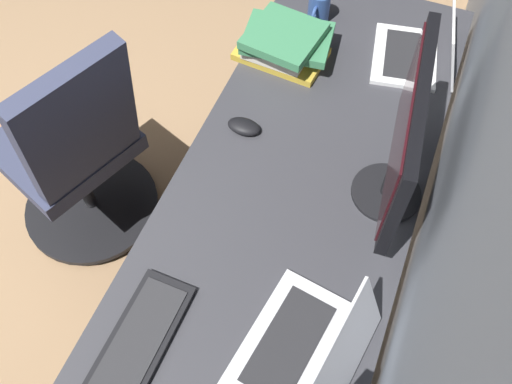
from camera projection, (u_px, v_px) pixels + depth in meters
The scene contains 10 objects.
wall_back at pixel (509, 169), 0.96m from camera, with size 5.32×0.10×2.60m, color #8C939E.
desk at pixel (272, 251), 1.57m from camera, with size 2.29×0.70×0.73m.
monitor_secondary at pixel (404, 139), 1.39m from camera, with size 0.52×0.20×0.44m.
laptop_leftmost at pixel (423, 49), 1.85m from camera, with size 0.33×0.31×0.21m.
laptop_left at pixel (309, 350), 1.31m from camera, with size 0.38×0.32×0.19m.
keyboard_main at pixel (132, 354), 1.35m from camera, with size 0.42×0.15×0.02m.
mouse_main at pixel (244, 126), 1.72m from camera, with size 0.06×0.10×0.03m, color black.
book_stack_near at pixel (283, 43), 1.85m from camera, with size 0.27×0.32×0.12m.
coffee_mug at pixel (319, 7), 1.96m from camera, with size 0.12×0.08×0.11m.
office_chair at pixel (77, 157), 2.01m from camera, with size 0.56×0.61×0.97m.
Camera 1 is at (0.67, 2.00, 2.08)m, focal length 39.22 mm.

